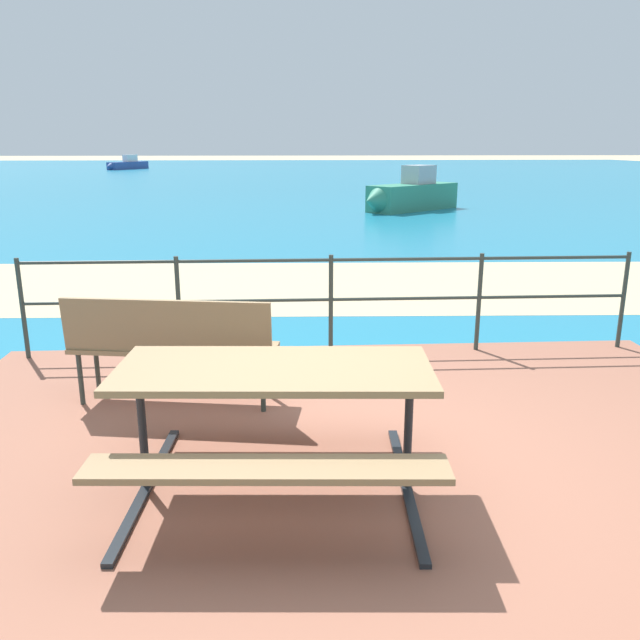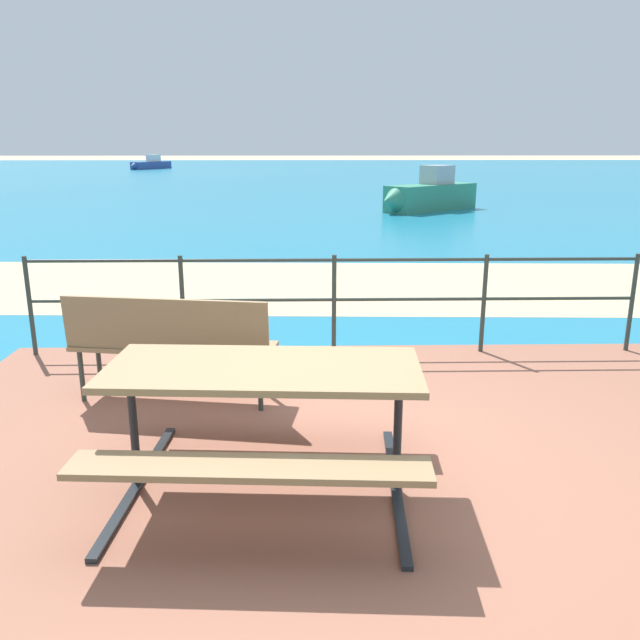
% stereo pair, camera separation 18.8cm
% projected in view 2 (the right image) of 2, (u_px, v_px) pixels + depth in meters
% --- Properties ---
extents(ground_plane, '(240.00, 240.00, 0.00)m').
position_uv_depth(ground_plane, '(350.00, 477.00, 4.12)').
color(ground_plane, tan).
extents(patio_paving, '(6.40, 5.20, 0.06)m').
position_uv_depth(patio_paving, '(350.00, 473.00, 4.11)').
color(patio_paving, '#935B47').
rests_on(patio_paving, ground).
extents(sea_water, '(90.00, 90.00, 0.01)m').
position_uv_depth(sea_water, '(309.00, 176.00, 42.68)').
color(sea_water, teal).
rests_on(sea_water, ground).
extents(beach_strip, '(54.10, 5.83, 0.01)m').
position_uv_depth(beach_strip, '(324.00, 285.00, 9.70)').
color(beach_strip, tan).
rests_on(beach_strip, ground).
extents(picnic_table, '(1.89, 1.62, 0.78)m').
position_uv_depth(picnic_table, '(264.00, 394.00, 3.71)').
color(picnic_table, '#8C704C').
rests_on(picnic_table, patio_paving).
extents(park_bench, '(1.67, 0.66, 0.88)m').
position_uv_depth(park_bench, '(170.00, 338.00, 5.02)').
color(park_bench, '#8C704C').
rests_on(park_bench, patio_paving).
extents(railing_fence, '(5.94, 0.04, 0.98)m').
position_uv_depth(railing_fence, '(334.00, 291.00, 6.24)').
color(railing_fence, '#2D3833').
rests_on(railing_fence, patio_paving).
extents(boat_mid, '(2.76, 4.74, 1.20)m').
position_uv_depth(boat_mid, '(151.00, 164.00, 54.88)').
color(boat_mid, '#2D478C').
rests_on(boat_mid, sea_water).
extents(boat_far, '(3.56, 3.18, 1.41)m').
position_uv_depth(boat_far, '(429.00, 195.00, 20.41)').
color(boat_far, '#338466').
rests_on(boat_far, sea_water).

